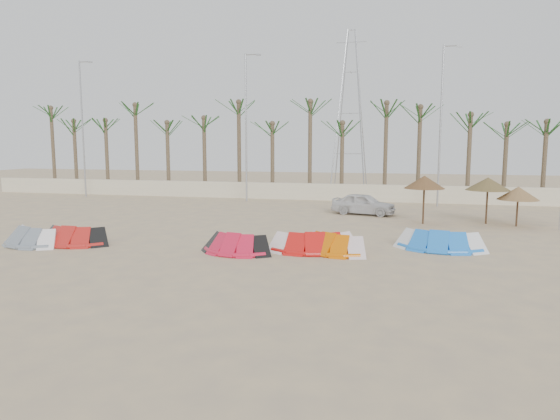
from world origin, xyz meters
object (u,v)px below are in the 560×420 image
(kite_red_mid, at_px, (237,242))
(kite_red_right, at_px, (316,240))
(kite_grey, at_px, (34,235))
(car, at_px, (364,204))
(kite_orange, at_px, (332,242))
(kite_blue, at_px, (439,239))
(parasol_left, at_px, (424,182))
(kite_red_left, at_px, (76,234))
(parasol_mid, at_px, (488,184))
(parasol_right, at_px, (518,193))

(kite_red_mid, bearing_deg, kite_red_right, 20.03)
(kite_grey, xyz_separation_m, car, (13.31, 12.80, 0.25))
(kite_red_mid, bearing_deg, kite_orange, 14.56)
(kite_orange, height_order, kite_blue, same)
(car, bearing_deg, kite_grey, 147.07)
(kite_grey, bearing_deg, parasol_left, 30.46)
(kite_red_mid, bearing_deg, kite_blue, 18.37)
(kite_red_left, distance_m, parasol_mid, 21.06)
(parasol_right, bearing_deg, kite_red_mid, -142.41)
(kite_blue, distance_m, car, 10.30)
(kite_red_right, xyz_separation_m, parasol_left, (4.60, 8.18, 1.87))
(kite_grey, height_order, kite_orange, same)
(kite_red_left, distance_m, kite_orange, 11.18)
(kite_red_left, bearing_deg, kite_orange, 4.84)
(kite_blue, height_order, parasol_left, parasol_left)
(kite_blue, xyz_separation_m, parasol_right, (4.42, 6.90, 1.35))
(kite_red_right, relative_size, parasol_left, 1.45)
(kite_red_mid, relative_size, kite_red_right, 0.82)
(kite_red_right, height_order, parasol_right, parasol_right)
(kite_red_right, bearing_deg, kite_orange, -11.56)
(kite_red_left, distance_m, kite_red_right, 10.51)
(parasol_left, height_order, parasol_right, parasol_left)
(kite_blue, relative_size, parasol_mid, 1.44)
(kite_orange, distance_m, car, 11.27)
(kite_orange, distance_m, parasol_right, 12.32)
(kite_orange, bearing_deg, kite_red_left, -175.16)
(parasol_mid, bearing_deg, kite_red_right, -131.59)
(kite_grey, height_order, kite_red_mid, same)
(kite_red_right, height_order, kite_blue, same)
(kite_orange, xyz_separation_m, kite_blue, (4.30, 1.69, 0.00))
(parasol_left, height_order, parasol_mid, parasol_left)
(kite_blue, bearing_deg, parasol_mid, 68.08)
(kite_red_right, relative_size, kite_blue, 1.04)
(parasol_left, xyz_separation_m, parasol_right, (4.80, 0.28, -0.52))
(kite_red_left, height_order, kite_red_right, same)
(parasol_mid, bearing_deg, kite_blue, -111.92)
(kite_orange, distance_m, parasol_mid, 11.80)
(kite_red_right, bearing_deg, kite_blue, 17.35)
(kite_grey, height_order, kite_red_right, same)
(kite_red_right, distance_m, parasol_right, 12.72)
(kite_orange, height_order, parasol_mid, parasol_mid)
(kite_red_mid, height_order, kite_orange, same)
(parasol_left, bearing_deg, parasol_right, 3.37)
(parasol_right, bearing_deg, parasol_mid, 160.30)
(parasol_left, bearing_deg, kite_red_mid, -129.39)
(kite_red_right, bearing_deg, kite_red_left, -174.09)
(parasol_left, distance_m, parasol_right, 4.84)
(kite_grey, relative_size, parasol_right, 1.58)
(kite_grey, distance_m, kite_orange, 12.93)
(kite_red_left, relative_size, car, 0.83)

